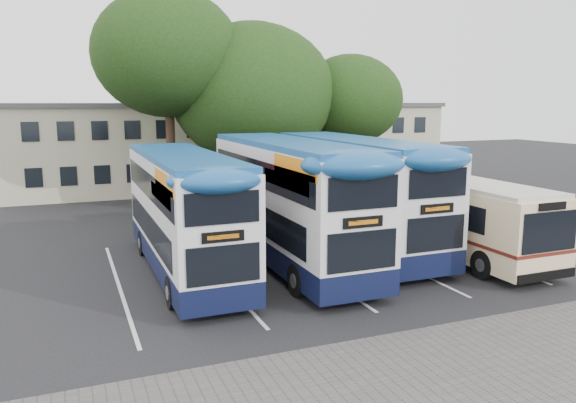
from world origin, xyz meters
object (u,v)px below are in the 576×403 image
Objects in this scene: tree_mid at (252,93)px; bus_single at (448,210)px; bus_dd_mid at (289,196)px; lamp_post at (348,120)px; tree_right at (350,100)px; bus_dd_left at (184,208)px; tree_left at (168,54)px; bus_dd_right at (355,188)px.

tree_mid reaches higher than bus_single.
bus_single is (6.85, -0.93, -0.86)m from bus_dd_mid.
tree_right reaches higher than lamp_post.
tree_right is (6.09, -0.72, -0.36)m from tree_mid.
bus_dd_left is at bearing 174.19° from bus_single.
tree_left is (-12.56, -2.52, 3.79)m from lamp_post.
bus_single is (-1.74, -12.13, -4.61)m from tree_right.
lamp_post is 8.24m from tree_mid.
tree_right reaches higher than bus_single.
lamp_post is 0.85× the size of bus_dd_left.
tree_right is at bearing -116.26° from lamp_post.
tree_mid is (-7.67, -2.48, 1.68)m from lamp_post.
bus_dd_mid is at bearing -101.84° from tree_mid.
bus_single is (9.25, -12.81, -7.07)m from tree_left.
tree_right is at bearing -3.56° from tree_left.
tree_left is at bearing 176.44° from tree_right.
bus_dd_left is (-14.26, -14.22, -2.63)m from lamp_post.
tree_right is (10.98, -0.68, -2.47)m from tree_left.
tree_right is (-1.58, -3.20, 1.32)m from lamp_post.
lamp_post is 13.36m from tree_left.
bus_dd_mid reaches higher than bus_single.
bus_dd_right is at bearing -116.80° from tree_right.
tree_mid reaches higher than tree_right.
tree_left reaches higher than tree_mid.
bus_dd_right is at bearing 6.39° from bus_dd_left.
bus_single is (3.40, -1.96, -0.82)m from bus_dd_right.
bus_dd_left is at bearing -173.61° from bus_dd_right.
tree_right is at bearing 81.85° from bus_single.
tree_right is 0.86× the size of bus_dd_left.
bus_single is at bearing -7.70° from bus_dd_mid.
bus_dd_mid is 1.09× the size of bus_single.
bus_dd_mid is (-10.17, -14.40, -2.43)m from lamp_post.
tree_left is at bearing 101.38° from bus_dd_mid.
tree_mid is at bearing 0.38° from tree_left.
tree_mid is 6.15m from tree_right.
bus_single is (-3.32, -15.33, -3.29)m from lamp_post.
bus_dd_right is at bearing 150.06° from bus_single.
tree_left is 1.16× the size of bus_single.
lamp_post is 0.73× the size of tree_left.
bus_dd_right is (-6.72, -13.37, -2.46)m from lamp_post.
bus_dd_mid is 3.61m from bus_dd_right.
bus_dd_left is at bearing 177.39° from bus_dd_mid.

